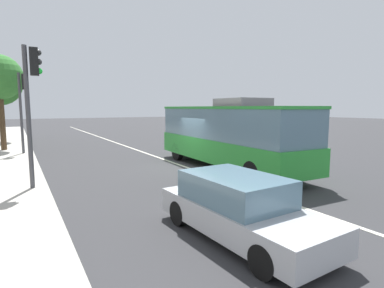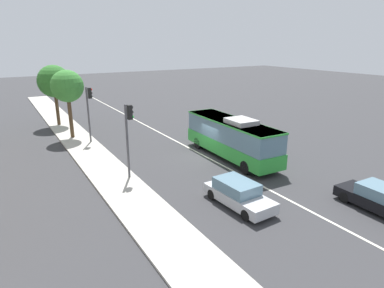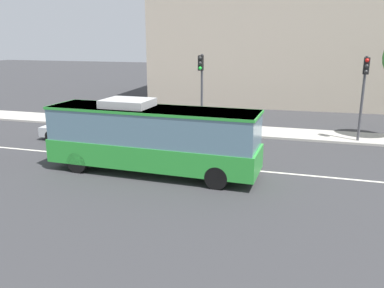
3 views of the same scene
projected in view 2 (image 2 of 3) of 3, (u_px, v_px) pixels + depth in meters
The scene contains 10 objects.
ground_plane at pixel (205, 156), 27.48m from camera, with size 160.00×160.00×0.00m, color #333335.
sidewalk_kerb at pixel (110, 174), 23.54m from camera, with size 80.00×2.98×0.14m, color #B2ADA3.
lane_centre_line at pixel (205, 156), 27.47m from camera, with size 76.00×0.16×0.01m, color silver.
transit_bus at pixel (231, 136), 26.58m from camera, with size 10.07×2.81×3.46m.
sedan_black at pixel (380, 199), 18.44m from camera, with size 4.54×1.91×1.46m.
sedan_silver at pixel (238, 194), 19.04m from camera, with size 4.58×2.02×1.46m.
traffic_light_near_corner at pixel (89, 105), 30.04m from camera, with size 0.33×0.62×5.20m.
traffic_light_mid_block at pixel (129, 129), 21.97m from camera, with size 0.33×0.62×5.20m.
street_tree_kerbside_left at pixel (67, 87), 31.04m from camera, with size 3.01×3.01×6.60m.
street_tree_kerbside_centre at pixel (54, 82), 35.96m from camera, with size 3.48×3.48×6.71m.
Camera 2 is at (-21.77, 14.17, 9.07)m, focal length 31.08 mm.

